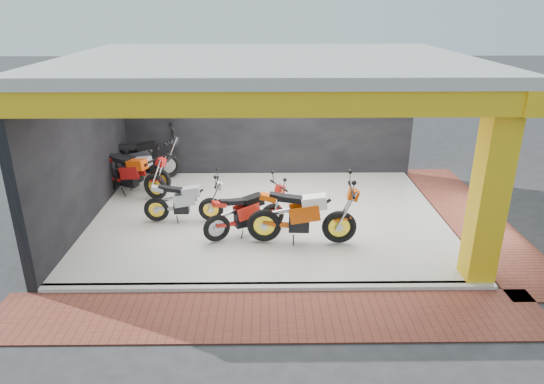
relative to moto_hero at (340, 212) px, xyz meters
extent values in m
plane|color=#2D2D30|center=(-1.44, -0.53, -0.82)|extent=(80.00, 80.00, 0.00)
cube|color=white|center=(-1.44, 1.47, -0.77)|extent=(8.00, 6.00, 0.10)
cube|color=beige|center=(-1.44, 1.47, 2.78)|extent=(8.40, 6.40, 0.20)
cube|color=black|center=(-1.44, 4.57, 0.93)|extent=(8.20, 0.20, 3.50)
cube|color=black|center=(-5.54, 1.47, 0.93)|extent=(0.20, 6.20, 3.50)
cube|color=yellow|center=(2.31, -1.28, 0.93)|extent=(0.50, 0.50, 3.50)
cube|color=yellow|center=(-1.44, -1.53, 2.48)|extent=(8.40, 0.30, 0.40)
cube|color=yellow|center=(2.56, 1.47, 2.48)|extent=(0.30, 6.40, 0.40)
cube|color=white|center=(-1.44, -1.55, -0.77)|extent=(8.00, 0.20, 0.10)
cube|color=brown|center=(-1.44, -2.33, -0.80)|extent=(9.00, 1.40, 0.03)
cube|color=brown|center=(3.36, 1.47, -0.80)|extent=(1.40, 7.00, 0.03)
camera|label=1|loc=(-1.47, -8.88, 3.89)|focal=32.00mm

